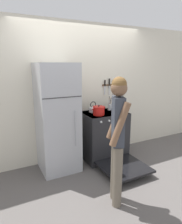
# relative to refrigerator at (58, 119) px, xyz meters

# --- Properties ---
(ground_plane) EXTENTS (14.00, 14.00, 0.00)m
(ground_plane) POSITION_rel_refrigerator_xyz_m (0.61, 0.31, -0.91)
(ground_plane) COLOR #5B5654
(wall_back) EXTENTS (10.00, 0.06, 2.55)m
(wall_back) POSITION_rel_refrigerator_xyz_m (0.61, 0.34, 0.36)
(wall_back) COLOR silver
(wall_back) RESTS_ON ground_plane
(refrigerator) EXTENTS (0.63, 0.64, 1.82)m
(refrigerator) POSITION_rel_refrigerator_xyz_m (0.00, 0.00, 0.00)
(refrigerator) COLOR #B7BABF
(refrigerator) RESTS_ON ground_plane
(stove_range) EXTENTS (0.81, 1.34, 0.91)m
(stove_range) POSITION_rel_refrigerator_xyz_m (0.91, -0.03, -0.46)
(stove_range) COLOR #232326
(stove_range) RESTS_ON ground_plane
(dutch_oven_pot) EXTENTS (0.26, 0.22, 0.18)m
(dutch_oven_pot) POSITION_rel_refrigerator_xyz_m (0.73, -0.12, 0.08)
(dutch_oven_pot) COLOR red
(dutch_oven_pot) RESTS_ON stove_range
(tea_kettle) EXTENTS (0.19, 0.15, 0.21)m
(tea_kettle) POSITION_rel_refrigerator_xyz_m (0.74, 0.13, 0.06)
(tea_kettle) COLOR silver
(tea_kettle) RESTS_ON stove_range
(utensil_jar) EXTENTS (0.08, 0.07, 0.28)m
(utensil_jar) POSITION_rel_refrigerator_xyz_m (1.11, 0.13, 0.08)
(utensil_jar) COLOR silver
(utensil_jar) RESTS_ON stove_range
(person) EXTENTS (0.36, 0.40, 1.66)m
(person) POSITION_rel_refrigerator_xyz_m (0.39, -1.20, 0.03)
(person) COLOR #6B6051
(person) RESTS_ON ground_plane
(wall_knife_strip) EXTENTS (0.31, 0.03, 0.33)m
(wall_knife_strip) POSITION_rel_refrigerator_xyz_m (1.19, 0.29, 0.49)
(wall_knife_strip) COLOR brown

